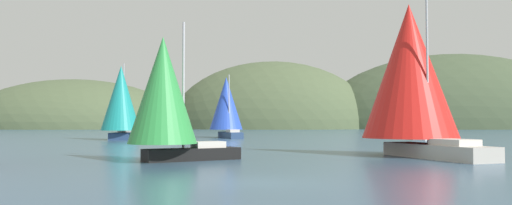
# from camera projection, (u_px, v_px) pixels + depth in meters

# --- Properties ---
(ground_plane) EXTENTS (360.00, 360.00, 0.00)m
(ground_plane) POSITION_uv_depth(u_px,v_px,m) (256.00, 183.00, 18.31)
(ground_plane) COLOR #385670
(headland_center) EXTENTS (62.27, 44.00, 40.44)m
(headland_center) POSITION_uv_depth(u_px,v_px,m) (272.00, 128.00, 153.22)
(headland_center) COLOR #4C5B3D
(headland_center) RESTS_ON ground_plane
(headland_right) EXTENTS (85.08, 44.00, 45.03)m
(headland_right) POSITION_uv_depth(u_px,v_px,m) (454.00, 128.00, 153.24)
(headland_right) COLOR #425138
(headland_right) RESTS_ON ground_plane
(headland_left) EXTENTS (67.14, 44.00, 29.67)m
(headland_left) POSITION_uv_depth(u_px,v_px,m) (74.00, 128.00, 153.20)
(headland_left) COLOR #4C5B3D
(headland_left) RESTS_ON ground_plane
(sailboat_navy_sail) EXTENTS (6.18, 6.72, 7.09)m
(sailboat_navy_sail) POSITION_uv_depth(u_px,v_px,m) (433.00, 112.00, 62.03)
(sailboat_navy_sail) COLOR white
(sailboat_navy_sail) RESTS_ON ground_plane
(sailboat_blue_spinnaker) EXTENTS (5.64, 8.36, 8.40)m
(sailboat_blue_spinnaker) POSITION_uv_depth(u_px,v_px,m) (226.00, 105.00, 68.56)
(sailboat_blue_spinnaker) COLOR navy
(sailboat_blue_spinnaker) RESTS_ON ground_plane
(sailboat_teal_sail) EXTENTS (4.80, 8.64, 9.26)m
(sailboat_teal_sail) POSITION_uv_depth(u_px,v_px,m) (121.00, 101.00, 60.24)
(sailboat_teal_sail) COLOR navy
(sailboat_teal_sail) RESTS_ON ground_plane
(sailboat_green_sail) EXTENTS (6.87, 5.52, 7.82)m
(sailboat_green_sail) POSITION_uv_depth(u_px,v_px,m) (165.00, 94.00, 27.93)
(sailboat_green_sail) COLOR black
(sailboat_green_sail) RESTS_ON ground_plane
(sailboat_red_spinnaker) EXTENTS (7.76, 10.45, 11.27)m
(sailboat_red_spinnaker) POSITION_uv_depth(u_px,v_px,m) (411.00, 74.00, 32.64)
(sailboat_red_spinnaker) COLOR #B7B2A8
(sailboat_red_spinnaker) RESTS_ON ground_plane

